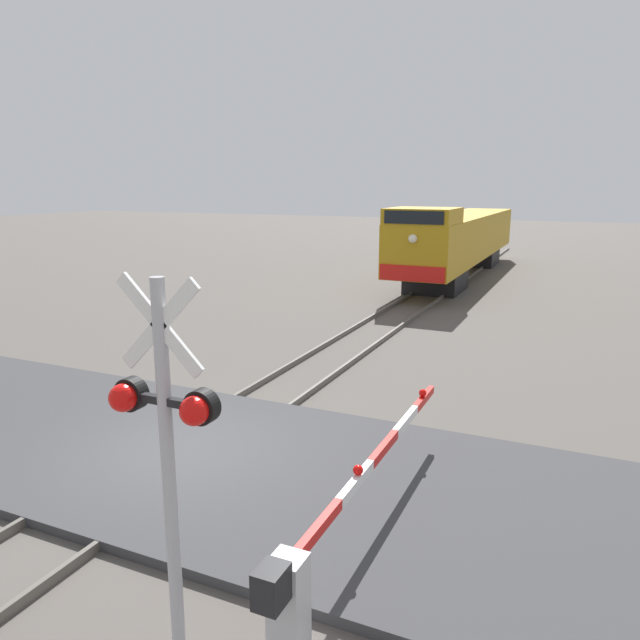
% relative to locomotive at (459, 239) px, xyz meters
% --- Properties ---
extents(ground_plane, '(160.00, 160.00, 0.00)m').
position_rel_locomotive_xyz_m(ground_plane, '(0.00, -24.29, -2.05)').
color(ground_plane, '#514C47').
extents(rail_track_left, '(0.08, 80.00, 0.15)m').
position_rel_locomotive_xyz_m(rail_track_left, '(-0.72, -24.29, -1.98)').
color(rail_track_left, '#59544C').
rests_on(rail_track_left, ground_plane).
extents(rail_track_right, '(0.08, 80.00, 0.15)m').
position_rel_locomotive_xyz_m(rail_track_right, '(0.72, -24.29, -1.98)').
color(rail_track_right, '#59544C').
rests_on(rail_track_right, ground_plane).
extents(road_surface, '(36.00, 5.73, 0.16)m').
position_rel_locomotive_xyz_m(road_surface, '(0.00, -24.29, -1.97)').
color(road_surface, '#38383A').
rests_on(road_surface, ground_plane).
extents(locomotive, '(2.86, 19.10, 3.97)m').
position_rel_locomotive_xyz_m(locomotive, '(0.00, 0.00, 0.00)').
color(locomotive, black).
rests_on(locomotive, ground_plane).
extents(crossing_signal, '(1.18, 0.33, 4.13)m').
position_rel_locomotive_xyz_m(crossing_signal, '(2.94, -28.27, 0.53)').
color(crossing_signal, '#ADADB2').
rests_on(crossing_signal, ground_plane).
extents(crossing_gate, '(0.36, 6.48, 1.32)m').
position_rel_locomotive_xyz_m(crossing_gate, '(4.00, -26.88, -1.21)').
color(crossing_gate, silver).
rests_on(crossing_gate, ground_plane).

